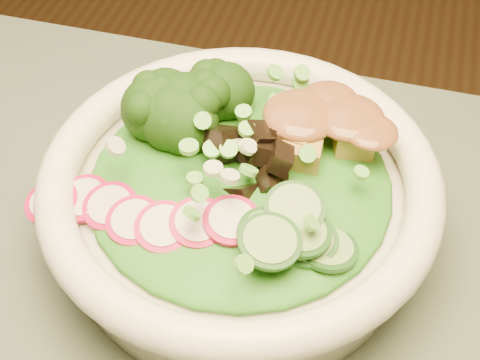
% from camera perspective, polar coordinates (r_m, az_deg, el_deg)
% --- Properties ---
extents(salad_bowl, '(0.31, 0.31, 0.08)m').
position_cam_1_polar(salad_bowl, '(0.52, -0.00, -1.59)').
color(salad_bowl, white).
rests_on(salad_bowl, dining_table).
extents(lettuce_bed, '(0.23, 0.23, 0.03)m').
position_cam_1_polar(lettuce_bed, '(0.51, 0.00, 0.08)').
color(lettuce_bed, '#1A5712').
rests_on(lettuce_bed, salad_bowl).
extents(broccoli_florets, '(0.11, 0.10, 0.05)m').
position_cam_1_polar(broccoli_florets, '(0.54, -4.24, 6.13)').
color(broccoli_florets, black).
rests_on(broccoli_florets, salad_bowl).
extents(radish_slices, '(0.13, 0.07, 0.02)m').
position_cam_1_polar(radish_slices, '(0.48, -7.53, -3.25)').
color(radish_slices, '#AA0D3E').
rests_on(radish_slices, salad_bowl).
extents(cucumber_slices, '(0.09, 0.09, 0.04)m').
position_cam_1_polar(cucumber_slices, '(0.46, 4.73, -4.65)').
color(cucumber_slices, '#78AC5F').
rests_on(cucumber_slices, salad_bowl).
extents(mushroom_heap, '(0.09, 0.09, 0.05)m').
position_cam_1_polar(mushroom_heap, '(0.50, 1.35, 1.98)').
color(mushroom_heap, black).
rests_on(mushroom_heap, salad_bowl).
extents(tofu_cubes, '(0.11, 0.09, 0.04)m').
position_cam_1_polar(tofu_cubes, '(0.52, 6.82, 4.05)').
color(tofu_cubes, olive).
rests_on(tofu_cubes, salad_bowl).
extents(peanut_sauce, '(0.08, 0.06, 0.02)m').
position_cam_1_polar(peanut_sauce, '(0.51, 6.97, 5.24)').
color(peanut_sauce, brown).
rests_on(peanut_sauce, tofu_cubes).
extents(scallion_garnish, '(0.22, 0.22, 0.03)m').
position_cam_1_polar(scallion_garnish, '(0.49, 0.00, 2.31)').
color(scallion_garnish, '#66C144').
rests_on(scallion_garnish, salad_bowl).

